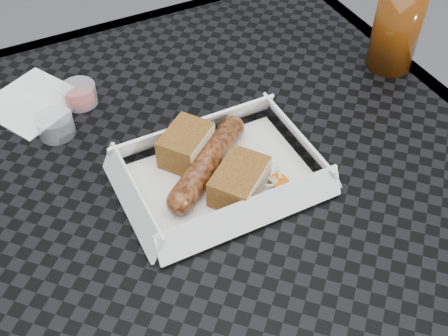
% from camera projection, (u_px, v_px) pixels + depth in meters
% --- Properties ---
extents(patio_table, '(0.80, 0.80, 0.74)m').
position_uv_depth(patio_table, '(208.00, 208.00, 0.78)').
color(patio_table, black).
rests_on(patio_table, ground).
extents(food_tray, '(0.22, 0.15, 0.00)m').
position_uv_depth(food_tray, '(220.00, 178.00, 0.72)').
color(food_tray, white).
rests_on(food_tray, patio_table).
extents(bratwurst, '(0.15, 0.12, 0.03)m').
position_uv_depth(bratwurst, '(208.00, 162.00, 0.71)').
color(bratwurst, brown).
rests_on(bratwurst, food_tray).
extents(bread_near, '(0.08, 0.08, 0.04)m').
position_uv_depth(bread_near, '(186.00, 145.00, 0.72)').
color(bread_near, brown).
rests_on(bread_near, food_tray).
extents(bread_far, '(0.09, 0.09, 0.04)m').
position_uv_depth(bread_far, '(239.00, 181.00, 0.68)').
color(bread_far, brown).
rests_on(bread_far, food_tray).
extents(veg_garnish, '(0.03, 0.03, 0.00)m').
position_uv_depth(veg_garnish, '(277.00, 184.00, 0.70)').
color(veg_garnish, '#EA590A').
rests_on(veg_garnish, food_tray).
extents(napkin, '(0.16, 0.16, 0.00)m').
position_uv_depth(napkin, '(33.00, 102.00, 0.82)').
color(napkin, white).
rests_on(napkin, patio_table).
extents(condiment_cup_sauce, '(0.05, 0.05, 0.03)m').
position_uv_depth(condiment_cup_sauce, '(79.00, 94.00, 0.81)').
color(condiment_cup_sauce, maroon).
rests_on(condiment_cup_sauce, patio_table).
extents(condiment_cup_empty, '(0.05, 0.05, 0.03)m').
position_uv_depth(condiment_cup_empty, '(55.00, 125.00, 0.77)').
color(condiment_cup_empty, silver).
rests_on(condiment_cup_empty, patio_table).
extents(drink_glass, '(0.07, 0.07, 0.13)m').
position_uv_depth(drink_glass, '(396.00, 29.00, 0.84)').
color(drink_glass, '#4F2306').
rests_on(drink_glass, patio_table).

